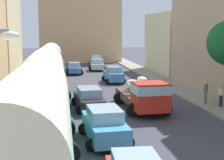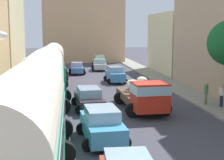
# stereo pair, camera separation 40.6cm
# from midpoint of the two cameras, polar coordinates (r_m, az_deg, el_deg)

# --- Properties ---
(ground_plane) EXTENTS (154.00, 154.00, 0.00)m
(ground_plane) POSITION_cam_midpoint_polar(r_m,az_deg,el_deg) (31.42, -1.45, -1.56)
(ground_plane) COLOR #3F3E49
(sidewalk_left) EXTENTS (2.50, 70.00, 0.14)m
(sidewalk_left) POSITION_cam_midpoint_polar(r_m,az_deg,el_deg) (31.44, -14.71, -1.70)
(sidewalk_left) COLOR #A19D8F
(sidewalk_left) RESTS_ON ground
(sidewalk_right) EXTENTS (2.50, 70.00, 0.14)m
(sidewalk_right) POSITION_cam_midpoint_polar(r_m,az_deg,el_deg) (33.01, 11.15, -1.12)
(sidewalk_right) COLOR gray
(sidewalk_right) RESTS_ON ground
(building_right_2) EXTENTS (4.03, 12.63, 12.47)m
(building_right_2) POSITION_cam_midpoint_polar(r_m,az_deg,el_deg) (32.62, 17.72, 9.41)
(building_right_2) COLOR tan
(building_right_2) RESTS_ON ground
(building_right_3) EXTENTS (5.24, 11.27, 7.61)m
(building_right_3) POSITION_cam_midpoint_polar(r_m,az_deg,el_deg) (44.30, 11.38, 6.12)
(building_right_3) COLOR beige
(building_right_3) RESTS_ON ground
(distant_church) EXTENTS (13.74, 7.79, 21.56)m
(distant_church) POSITION_cam_midpoint_polar(r_m,az_deg,el_deg) (60.03, -4.69, 10.19)
(distant_church) COLOR tan
(distant_church) RESTS_ON ground
(parked_bus_0) EXTENTS (3.36, 9.57, 4.26)m
(parked_bus_0) POSITION_cam_midpoint_polar(r_m,az_deg,el_deg) (10.75, -13.70, -8.32)
(parked_bus_0) COLOR #3B9172
(parked_bus_0) RESTS_ON ground
(parked_bus_1) EXTENTS (3.29, 8.47, 4.25)m
(parked_bus_1) POSITION_cam_midpoint_polar(r_m,az_deg,el_deg) (19.52, -11.11, -0.79)
(parked_bus_1) COLOR #2E9A68
(parked_bus_1) RESTS_ON ground
(parked_bus_2) EXTENTS (3.48, 9.71, 4.00)m
(parked_bus_2) POSITION_cam_midpoint_polar(r_m,az_deg,el_deg) (28.46, -10.14, 1.75)
(parked_bus_2) COLOR #2C9174
(parked_bus_2) RESTS_ON ground
(parked_bus_3) EXTENTS (3.22, 8.47, 3.97)m
(parked_bus_3) POSITION_cam_midpoint_polar(r_m,az_deg,el_deg) (37.41, -9.64, 3.32)
(parked_bus_3) COLOR red
(parked_bus_3) RESTS_ON ground
(cargo_truck_0) EXTENTS (3.16, 6.76, 2.22)m
(cargo_truck_0) POSITION_cam_midpoint_polar(r_m,az_deg,el_deg) (22.62, 5.83, -2.45)
(cargo_truck_0) COLOR red
(cargo_truck_0) RESTS_ON ground
(car_0) EXTENTS (2.24, 3.76, 1.69)m
(car_0) POSITION_cam_midpoint_polar(r_m,az_deg,el_deg) (35.33, 0.88, 0.91)
(car_0) COLOR #4390CE
(car_0) RESTS_ON ground
(car_1) EXTENTS (2.44, 3.73, 1.57)m
(car_1) POSITION_cam_midpoint_polar(r_m,az_deg,el_deg) (46.13, -1.82, 2.60)
(car_1) COLOR silver
(car_1) RESTS_ON ground
(car_2) EXTENTS (2.16, 3.67, 1.67)m
(car_2) POSITION_cam_midpoint_polar(r_m,az_deg,el_deg) (52.19, -1.93, 3.31)
(car_2) COLOR silver
(car_2) RESTS_ON ground
(car_4) EXTENTS (2.47, 4.26, 1.68)m
(car_4) POSITION_cam_midpoint_polar(r_m,az_deg,el_deg) (16.69, -1.02, -7.56)
(car_4) COLOR #4297C8
(car_4) RESTS_ON ground
(car_5) EXTENTS (2.43, 4.50, 1.51)m
(car_5) POSITION_cam_midpoint_polar(r_m,az_deg,el_deg) (23.47, -3.42, -3.10)
(car_5) COLOR #2C1E26
(car_5) RESTS_ON ground
(car_6) EXTENTS (2.15, 3.84, 1.47)m
(car_6) POSITION_cam_midpoint_polar(r_m,az_deg,el_deg) (42.58, -5.68, 2.02)
(car_6) COLOR #4087C3
(car_6) RESTS_ON ground
(pedestrian_0) EXTENTS (0.39, 0.39, 1.80)m
(pedestrian_0) POSITION_cam_midpoint_polar(r_m,az_deg,el_deg) (25.14, 16.07, -1.98)
(pedestrian_0) COLOR #72764F
(pedestrian_0) RESTS_ON ground
(pedestrian_2) EXTENTS (0.49, 0.49, 1.72)m
(pedestrian_2) POSITION_cam_midpoint_polar(r_m,az_deg,el_deg) (24.75, 18.48, -2.39)
(pedestrian_2) COLOR #1F203C
(pedestrian_2) RESTS_ON ground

